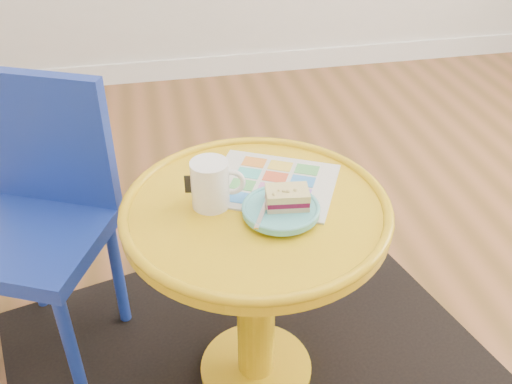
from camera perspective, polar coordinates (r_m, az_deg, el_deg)
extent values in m
plane|color=brown|center=(1.93, 14.26, -11.31)|extent=(4.00, 4.00, 0.00)
cube|color=white|center=(3.50, 1.09, 12.87)|extent=(4.00, 0.02, 0.12)
cube|color=black|center=(1.72, 0.00, -17.40)|extent=(1.53, 1.38, 0.01)
cylinder|color=gold|center=(1.71, 0.00, -17.20)|extent=(0.32, 0.32, 0.03)
cylinder|color=gold|center=(1.50, 0.00, -10.62)|extent=(0.10, 0.10, 0.53)
cylinder|color=gold|center=(1.32, 0.00, -2.00)|extent=(0.62, 0.62, 0.03)
cylinder|color=#172E96|center=(1.59, -17.94, -14.84)|extent=(0.03, 0.03, 0.37)
cylinder|color=#172E96|center=(1.89, -21.53, -6.47)|extent=(0.03, 0.03, 0.37)
cylinder|color=#172E96|center=(1.76, -13.61, -8.14)|extent=(0.03, 0.03, 0.37)
cube|color=#172E96|center=(1.59, -21.50, -4.45)|extent=(0.47, 0.47, 0.05)
cube|color=#172E96|center=(1.59, -20.18, 4.87)|extent=(0.34, 0.18, 0.38)
cube|color=silver|center=(1.38, 1.69, 0.82)|extent=(0.37, 0.35, 0.01)
cylinder|color=white|center=(1.28, -4.61, 0.78)|extent=(0.09, 0.09, 0.11)
torus|color=white|center=(1.28, -2.51, 1.00)|extent=(0.07, 0.03, 0.07)
cylinder|color=#D1B78C|center=(1.26, -4.72, 2.70)|extent=(0.08, 0.08, 0.01)
cylinder|color=#5BBDC0|center=(1.27, 2.49, -2.12)|extent=(0.07, 0.07, 0.01)
cylinder|color=#5BBDC0|center=(1.27, 2.50, -1.78)|extent=(0.17, 0.17, 0.01)
cube|color=#D3BC8C|center=(1.27, 3.12, -1.09)|extent=(0.10, 0.07, 0.01)
cube|color=maroon|center=(1.26, 3.14, -0.63)|extent=(0.10, 0.07, 0.01)
cube|color=#EADB8C|center=(1.25, 3.16, -0.09)|extent=(0.10, 0.07, 0.02)
cube|color=silver|center=(1.24, 0.65, -2.11)|extent=(0.06, 0.11, 0.00)
cube|color=silver|center=(1.30, 1.37, -0.33)|extent=(0.03, 0.04, 0.00)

